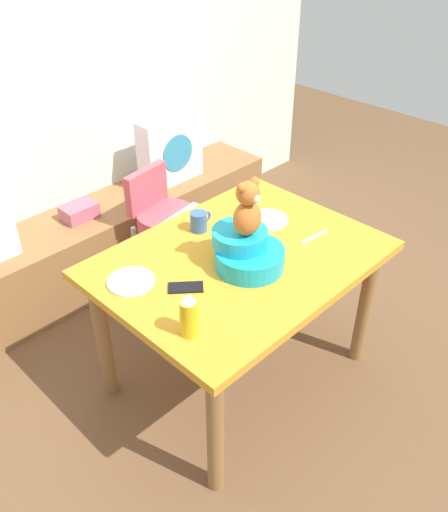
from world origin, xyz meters
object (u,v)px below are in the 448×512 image
Objects in this scene: pillow_floral_right at (170,150)px; infant_seat_teal at (246,251)px; teddy_bear at (248,209)px; cell_phone at (186,287)px; dining_table at (240,275)px; ketchup_bottle at (189,315)px; dinner_plate_near at (131,281)px; dinner_plate_far at (268,220)px; book_stack at (79,212)px; coffee_mug at (199,221)px; highchair at (165,218)px.

pillow_floral_right and infant_seat_teal have the same top height.
teddy_bear is 1.74× the size of cell_phone.
ketchup_bottle is at bearing -157.01° from dining_table.
dinner_plate_near is 0.78m from dinner_plate_far.
dinner_plate_far reaches higher than dining_table.
infant_seat_teal reaches higher than dining_table.
cell_phone is (-0.29, 0.07, -0.27)m from teddy_bear.
dinner_plate_near is at bearing 76.70° from cell_phone.
ketchup_bottle reaches higher than cell_phone.
infant_seat_teal reaches higher than dinner_plate_near.
book_stack is 0.80× the size of teddy_bear.
book_stack is at bearing 96.58° from coffee_mug.
cell_phone is (-0.24, -1.22, 0.24)m from book_stack.
coffee_mug is (-0.18, -0.49, 0.27)m from highchair.
book_stack is 1.08× the size of ketchup_bottle.
teddy_bear is 0.52m from ketchup_bottle.
ketchup_bottle is 0.92× the size of dinner_plate_far.
cell_phone is at bearing 167.46° from infant_seat_teal.
dining_table is at bearing 64.44° from teddy_bear.
dinner_plate_far is 0.65m from cell_phone.
teddy_bear is (-0.00, -0.00, 0.21)m from infant_seat_teal.
cell_phone is at bearing 167.36° from teddy_bear.
highchair is 1.25m from ketchup_bottle.
cell_phone is (-0.32, 0.00, 0.11)m from dining_table.
pillow_floral_right is at bearing 62.71° from dining_table.
dining_table is 0.57m from ketchup_bottle.
pillow_floral_right reaches higher than dinner_plate_near.
dinner_plate_near is 0.23m from cell_phone.
pillow_floral_right is at bearing 51.69° from ketchup_bottle.
coffee_mug is at bearing 81.50° from teddy_bear.
teddy_bear reaches higher than dining_table.
ketchup_bottle is 0.87m from dinner_plate_far.
pillow_floral_right is 1.80m from ketchup_bottle.
ketchup_bottle is (-0.70, -0.99, 0.31)m from highchair.
ketchup_bottle reaches higher than book_stack.
dinner_plate_near is at bearing 85.22° from ketchup_bottle.
infant_seat_teal is 2.75× the size of coffee_mug.
highchair is at bearing 74.37° from teddy_bear.
infant_seat_teal is 0.36m from coffee_mug.
pillow_floral_right is 1.09m from coffee_mug.
ketchup_bottle reaches higher than dining_table.
dinner_plate_near is at bearing -136.94° from pillow_floral_right.
infant_seat_teal is at bearing -153.32° from dinner_plate_far.
book_stack is 1.26m from cell_phone.
dinner_plate_near is 1.39× the size of cell_phone.
pillow_floral_right is at bearing 3.01° from cell_phone.
teddy_bear is (-0.65, -1.26, 0.34)m from pillow_floral_right.
infant_seat_teal is 1.78× the size of ketchup_bottle.
dining_table is at bearing -104.73° from highchair.
book_stack is 0.98m from coffee_mug.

